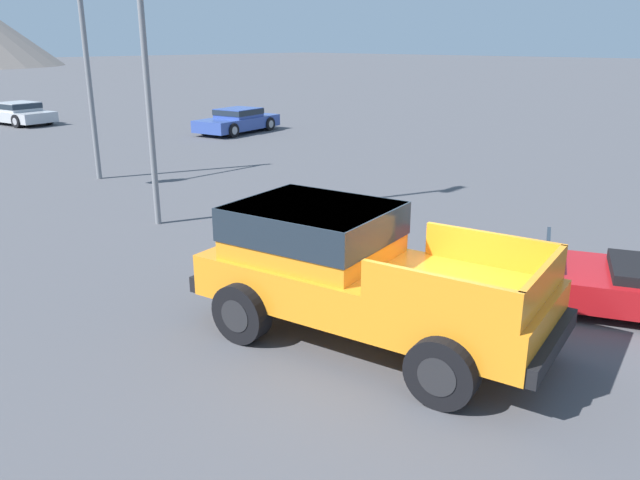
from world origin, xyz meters
The scene contains 6 objects.
ground_plane centered at (0.00, 0.00, 0.00)m, with size 320.00×320.00×0.00m, color #4C4C51.
orange_pickup_truck centered at (-0.55, 0.75, 1.08)m, with size 3.05×5.46×1.88m.
red_convertible_car centered at (2.85, -1.27, 0.41)m, with size 3.37×4.83×1.06m.
parked_car_blue centered at (12.00, 18.41, 0.58)m, with size 4.60×2.55×1.12m.
parked_car_silver centered at (6.19, 29.10, 0.58)m, with size 2.49×4.48×1.13m.
traffic_light_main centered at (0.89, 13.61, 4.08)m, with size 3.90×0.38×5.83m.
Camera 1 is at (-6.99, -4.70, 4.16)m, focal length 35.00 mm.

